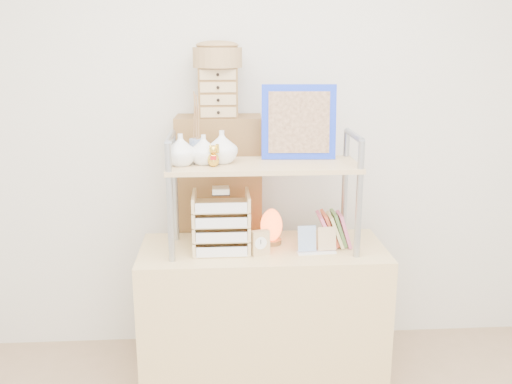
% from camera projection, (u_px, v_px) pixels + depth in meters
% --- Properties ---
extents(room_shell, '(3.42, 3.41, 2.61)m').
position_uv_depth(room_shell, '(284.00, 52.00, 1.78)').
color(room_shell, silver).
rests_on(room_shell, ground).
extents(desk, '(1.20, 0.50, 0.75)m').
position_uv_depth(desk, '(263.00, 317.00, 2.89)').
color(desk, tan).
rests_on(desk, ground).
extents(cabinet, '(0.46, 0.26, 1.35)m').
position_uv_depth(cabinet, '(220.00, 238.00, 3.16)').
color(cabinet, brown).
rests_on(cabinet, ground).
extents(hutch, '(0.90, 0.34, 0.78)m').
position_uv_depth(hutch, '(249.00, 160.00, 2.69)').
color(hutch, '#989DA6').
rests_on(hutch, desk).
extents(letter_tray, '(0.26, 0.24, 0.31)m').
position_uv_depth(letter_tray, '(221.00, 226.00, 2.72)').
color(letter_tray, '#CEB97C').
rests_on(letter_tray, desk).
extents(salt_lamp, '(0.12, 0.11, 0.18)m').
position_uv_depth(salt_lamp, '(271.00, 226.00, 2.83)').
color(salt_lamp, brown).
rests_on(salt_lamp, desk).
extents(desk_clock, '(0.09, 0.06, 0.12)m').
position_uv_depth(desk_clock, '(260.00, 243.00, 2.68)').
color(desk_clock, tan).
rests_on(desk_clock, desk).
extents(postcard_stand, '(0.19, 0.07, 0.13)m').
position_uv_depth(postcard_stand, '(316.00, 245.00, 2.72)').
color(postcard_stand, white).
rests_on(postcard_stand, desk).
extents(drawer_chest, '(0.20, 0.16, 0.25)m').
position_uv_depth(drawer_chest, '(218.00, 92.00, 2.93)').
color(drawer_chest, brown).
rests_on(drawer_chest, cabinet).
extents(woven_basket, '(0.25, 0.25, 0.10)m').
position_uv_depth(woven_basket, '(217.00, 57.00, 2.89)').
color(woven_basket, olive).
rests_on(woven_basket, drawer_chest).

